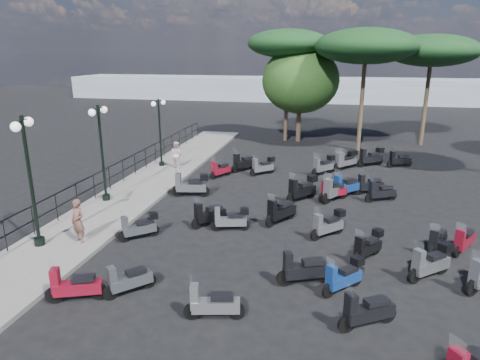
% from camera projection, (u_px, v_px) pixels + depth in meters
% --- Properties ---
extents(ground, '(120.00, 120.00, 0.00)m').
position_uv_depth(ground, '(263.00, 221.00, 17.03)').
color(ground, black).
rests_on(ground, ground).
extents(sidewalk, '(3.00, 30.00, 0.15)m').
position_uv_depth(sidewalk, '(144.00, 187.00, 21.15)').
color(sidewalk, slate).
rests_on(sidewalk, ground).
extents(railing, '(0.04, 26.04, 1.10)m').
position_uv_depth(railing, '(116.00, 170.00, 20.99)').
color(railing, black).
rests_on(railing, sidewalk).
extents(lamp_post_0, '(0.61, 1.26, 4.43)m').
position_uv_depth(lamp_post_0, '(30.00, 174.00, 13.90)').
color(lamp_post_0, black).
rests_on(lamp_post_0, sidewalk).
extents(lamp_post_1, '(0.34, 1.24, 4.21)m').
position_uv_depth(lamp_post_1, '(102.00, 147.00, 18.37)').
color(lamp_post_1, black).
rests_on(lamp_post_1, sidewalk).
extents(lamp_post_2, '(0.50, 1.10, 3.83)m').
position_uv_depth(lamp_post_2, '(160.00, 128.00, 24.18)').
color(lamp_post_2, black).
rests_on(lamp_post_2, sidewalk).
extents(woman, '(0.66, 0.55, 1.55)m').
position_uv_depth(woman, '(78.00, 221.00, 14.63)').
color(woman, brown).
rests_on(woman, sidewalk).
extents(pedestrian_far, '(0.84, 0.72, 1.49)m').
position_uv_depth(pedestrian_far, '(176.00, 154.00, 24.25)').
color(pedestrian_far, beige).
rests_on(pedestrian_far, sidewalk).
extents(scooter_0, '(1.55, 0.79, 1.29)m').
position_uv_depth(scooter_0, '(75.00, 286.00, 11.47)').
color(scooter_0, black).
rests_on(scooter_0, ground).
extents(scooter_1, '(1.22, 1.12, 1.21)m').
position_uv_depth(scooter_1, '(139.00, 227.00, 15.31)').
color(scooter_1, black).
rests_on(scooter_1, ground).
extents(scooter_2, '(1.11, 1.32, 1.29)m').
position_uv_depth(scooter_2, '(209.00, 215.00, 16.50)').
color(scooter_2, black).
rests_on(scooter_2, ground).
extents(scooter_3, '(1.78, 0.66, 1.43)m').
position_uv_depth(scooter_3, '(191.00, 186.00, 19.81)').
color(scooter_3, black).
rests_on(scooter_3, ground).
extents(scooter_4, '(0.90, 1.34, 1.20)m').
position_uv_depth(scooter_4, '(220.00, 170.00, 22.86)').
color(scooter_4, black).
rests_on(scooter_4, ground).
extents(scooter_5, '(1.23, 1.17, 1.23)m').
position_uv_depth(scooter_5, '(263.00, 167.00, 23.34)').
color(scooter_5, black).
rests_on(scooter_5, ground).
extents(scooter_6, '(1.11, 1.18, 1.21)m').
position_uv_depth(scooter_6, '(128.00, 281.00, 11.82)').
color(scooter_6, black).
rests_on(scooter_6, ground).
extents(scooter_7, '(1.54, 0.60, 1.24)m').
position_uv_depth(scooter_7, '(213.00, 304.00, 10.69)').
color(scooter_7, black).
rests_on(scooter_7, ground).
extents(scooter_8, '(1.07, 1.50, 1.38)m').
position_uv_depth(scooter_8, '(280.00, 212.00, 16.73)').
color(scooter_8, black).
rests_on(scooter_8, ground).
extents(scooter_9, '(1.47, 0.62, 1.19)m').
position_uv_depth(scooter_9, '(230.00, 220.00, 16.03)').
color(scooter_9, black).
rests_on(scooter_9, ground).
extents(scooter_10, '(1.29, 1.46, 1.42)m').
position_uv_depth(scooter_10, '(302.00, 189.00, 19.25)').
color(scooter_10, black).
rests_on(scooter_10, ground).
extents(scooter_11, '(1.20, 1.42, 1.39)m').
position_uv_depth(scooter_11, '(244.00, 163.00, 24.03)').
color(scooter_11, black).
rests_on(scooter_11, ground).
extents(scooter_12, '(1.45, 0.98, 1.30)m').
position_uv_depth(scooter_12, '(367.00, 311.00, 10.36)').
color(scooter_12, black).
rests_on(scooter_12, ground).
extents(scooter_13, '(1.15, 1.19, 1.20)m').
position_uv_depth(scooter_13, '(343.00, 277.00, 11.94)').
color(scooter_13, black).
rests_on(scooter_13, ground).
extents(scooter_14, '(1.62, 0.84, 1.35)m').
position_uv_depth(scooter_14, '(304.00, 270.00, 12.31)').
color(scooter_14, black).
rests_on(scooter_14, ground).
extents(scooter_15, '(1.34, 1.37, 1.43)m').
position_uv_depth(scooter_15, '(345.00, 187.00, 19.73)').
color(scooter_15, black).
rests_on(scooter_15, ground).
extents(scooter_16, '(1.29, 1.08, 1.26)m').
position_uv_depth(scooter_16, '(333.00, 192.00, 19.26)').
color(scooter_16, black).
rests_on(scooter_16, ground).
extents(scooter_17, '(1.21, 1.37, 1.33)m').
position_uv_depth(scooter_17, '(323.00, 166.00, 23.34)').
color(scooter_17, black).
rests_on(scooter_17, ground).
extents(scooter_19, '(1.38, 1.21, 1.33)m').
position_uv_depth(scooter_19, '(430.00, 263.00, 12.63)').
color(scooter_19, black).
rests_on(scooter_19, ground).
extents(scooter_20, '(1.02, 1.27, 1.19)m').
position_uv_depth(scooter_20, '(368.00, 246.00, 13.82)').
color(scooter_20, black).
rests_on(scooter_20, ground).
extents(scooter_21, '(1.21, 1.22, 1.25)m').
position_uv_depth(scooter_21, '(328.00, 225.00, 15.48)').
color(scooter_21, black).
rests_on(scooter_21, ground).
extents(scooter_22, '(1.07, 1.62, 1.45)m').
position_uv_depth(scooter_22, '(334.00, 190.00, 19.26)').
color(scooter_22, black).
rests_on(scooter_22, ground).
extents(scooter_23, '(1.54, 1.15, 1.40)m').
position_uv_depth(scooter_23, '(371.00, 157.00, 25.09)').
color(scooter_23, black).
rests_on(scooter_23, ground).
extents(scooter_26, '(0.94, 1.34, 1.22)m').
position_uv_depth(scooter_26, '(464.00, 241.00, 14.28)').
color(scooter_26, black).
rests_on(scooter_26, ground).
extents(scooter_27, '(0.84, 1.39, 1.21)m').
position_uv_depth(scooter_27, '(437.00, 241.00, 14.30)').
color(scooter_27, black).
rests_on(scooter_27, ground).
extents(scooter_28, '(1.44, 0.87, 1.25)m').
position_uv_depth(scooter_28, '(381.00, 192.00, 19.17)').
color(scooter_28, black).
rests_on(scooter_28, ground).
extents(scooter_29, '(1.48, 0.79, 1.24)m').
position_uv_depth(scooter_29, '(399.00, 160.00, 24.88)').
color(scooter_29, black).
rests_on(scooter_29, ground).
extents(scooter_30, '(1.21, 1.37, 1.33)m').
position_uv_depth(scooter_30, '(344.00, 161.00, 24.37)').
color(scooter_30, black).
rests_on(scooter_30, ground).
extents(scooter_31, '(1.21, 1.37, 1.33)m').
position_uv_depth(scooter_31, '(347.00, 161.00, 24.49)').
color(scooter_31, black).
rests_on(scooter_31, ground).
extents(scooter_32, '(1.44, 0.87, 1.25)m').
position_uv_depth(scooter_32, '(369.00, 185.00, 20.22)').
color(scooter_32, black).
rests_on(scooter_32, ground).
extents(broadleaf_tree, '(5.61, 5.61, 6.88)m').
position_uv_depth(broadleaf_tree, '(300.00, 80.00, 30.98)').
color(broadleaf_tree, '#38281E').
rests_on(broadleaf_tree, ground).
extents(pine_0, '(6.57, 6.57, 7.98)m').
position_uv_depth(pine_0, '(366.00, 46.00, 27.35)').
color(pine_0, '#38281E').
rests_on(pine_0, ground).
extents(pine_1, '(6.25, 6.25, 7.66)m').
position_uv_depth(pine_1, '(432.00, 51.00, 29.10)').
color(pine_1, '#38281E').
rests_on(pine_1, ground).
extents(pine_2, '(5.85, 5.85, 8.07)m').
position_uv_depth(pine_2, '(288.00, 44.00, 30.53)').
color(pine_2, '#38281E').
rests_on(pine_2, ground).
extents(distant_hills, '(70.00, 8.00, 3.00)m').
position_uv_depth(distant_hills, '(317.00, 89.00, 58.67)').
color(distant_hills, gray).
rests_on(distant_hills, ground).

